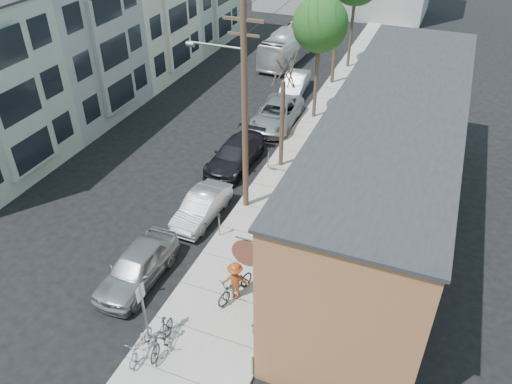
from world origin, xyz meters
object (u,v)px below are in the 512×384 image
at_px(tree_leafy_mid, 320,25).
at_px(patio_chair_a, 260,324).
at_px(car_0, 137,267).
at_px(patron_grey, 296,240).
at_px(patio_chair_b, 270,312).
at_px(car_2, 235,155).
at_px(parking_meter_far, 268,155).
at_px(tree_bare, 282,125).
at_px(car_3, 277,114).
at_px(car_1, 202,207).
at_px(utility_pole_near, 243,109).
at_px(cyclist, 235,280).
at_px(patron_green, 268,261).
at_px(parking_meter_near, 219,221).
at_px(bus, 291,44).
at_px(parked_bike_b, 141,345).
at_px(parked_bike_a, 161,337).
at_px(sign_post, 143,307).

height_order(tree_leafy_mid, patio_chair_a, tree_leafy_mid).
height_order(patio_chair_a, car_0, car_0).
height_order(tree_leafy_mid, patron_grey, tree_leafy_mid).
xyz_separation_m(patio_chair_b, car_2, (-5.81, 9.98, 0.14)).
bearing_deg(parking_meter_far, car_2, -171.48).
xyz_separation_m(parking_meter_far, car_2, (-1.89, -0.28, -0.25)).
bearing_deg(tree_bare, car_3, 112.29).
bearing_deg(car_1, patio_chair_b, -40.69).
bearing_deg(utility_pole_near, patio_chair_b, -60.05).
xyz_separation_m(tree_leafy_mid, cyclist, (1.66, -16.86, -5.22)).
bearing_deg(tree_leafy_mid, car_1, -99.03).
xyz_separation_m(tree_bare, patron_grey, (3.12, -6.87, -1.76)).
distance_m(tree_leafy_mid, car_1, 13.90).
bearing_deg(utility_pole_near, tree_leafy_mid, 87.86).
bearing_deg(patron_green, utility_pole_near, -164.30).
height_order(car_1, car_2, car_2).
relative_size(parking_meter_near, bus, 0.13).
relative_size(parked_bike_b, bus, 0.19).
bearing_deg(car_1, tree_bare, 73.19).
bearing_deg(cyclist, tree_bare, -96.69).
xyz_separation_m(utility_pole_near, patio_chair_a, (3.64, -7.25, -4.82)).
height_order(parking_meter_far, bus, bus).
bearing_deg(car_1, tree_leafy_mid, 82.83).
distance_m(utility_pole_near, tree_leafy_mid, 11.00).
distance_m(patio_chair_b, patron_grey, 4.00).
xyz_separation_m(parking_meter_far, car_1, (-1.45, -5.34, -0.31)).
distance_m(parking_meter_far, patron_grey, 7.28).
bearing_deg(parking_meter_near, car_0, -117.83).
distance_m(car_0, car_1, 4.86).
bearing_deg(bus, car_1, -79.01).
relative_size(tree_bare, parked_bike_a, 2.57).
relative_size(patio_chair_b, bus, 0.09).
bearing_deg(parking_meter_far, tree_bare, 46.60).
distance_m(patron_grey, patron_green, 1.91).
distance_m(patron_green, car_0, 5.43).
distance_m(parking_meter_far, car_3, 5.65).
height_order(sign_post, utility_pole_near, utility_pole_near).
relative_size(sign_post, car_3, 0.51).
bearing_deg(patio_chair_a, patron_grey, 99.98).
xyz_separation_m(parked_bike_a, bus, (-5.32, 30.42, 0.56)).
distance_m(parked_bike_b, car_2, 13.28).
relative_size(car_0, car_1, 1.12).
distance_m(sign_post, car_0, 3.48).
bearing_deg(patio_chair_b, utility_pole_near, 128.62).
height_order(patio_chair_b, patron_grey, patron_grey).
bearing_deg(parking_meter_far, cyclist, -77.02).
bearing_deg(patio_chair_b, car_3, 117.51).
bearing_deg(car_3, parking_meter_near, -85.48).
bearing_deg(car_3, tree_leafy_mid, 39.38).
bearing_deg(car_1, patio_chair_a, -45.21).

